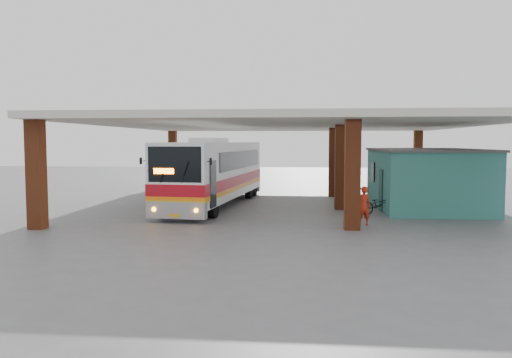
{
  "coord_description": "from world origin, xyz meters",
  "views": [
    {
      "loc": [
        1.03,
        -22.86,
        3.48
      ],
      "look_at": [
        -1.1,
        0.0,
        1.76
      ],
      "focal_mm": 35.0,
      "sensor_mm": 36.0,
      "label": 1
    }
  ],
  "objects_px": {
    "motorcycle": "(379,204)",
    "red_chair": "(368,193)",
    "pedestrian": "(363,206)",
    "coach_bus": "(215,172)"
  },
  "relations": [
    {
      "from": "coach_bus",
      "to": "motorcycle",
      "type": "xyz_separation_m",
      "value": [
        8.4,
        -2.66,
        -1.32
      ]
    },
    {
      "from": "pedestrian",
      "to": "red_chair",
      "type": "bearing_deg",
      "value": -108.54
    },
    {
      "from": "motorcycle",
      "to": "pedestrian",
      "type": "height_order",
      "value": "pedestrian"
    },
    {
      "from": "coach_bus",
      "to": "motorcycle",
      "type": "distance_m",
      "value": 8.91
    },
    {
      "from": "pedestrian",
      "to": "coach_bus",
      "type": "bearing_deg",
      "value": -48.46
    },
    {
      "from": "coach_bus",
      "to": "red_chair",
      "type": "relative_size",
      "value": 14.51
    },
    {
      "from": "motorcycle",
      "to": "red_chair",
      "type": "xyz_separation_m",
      "value": [
        0.32,
        6.43,
        -0.1
      ]
    },
    {
      "from": "pedestrian",
      "to": "red_chair",
      "type": "relative_size",
      "value": 1.85
    },
    {
      "from": "red_chair",
      "to": "pedestrian",
      "type": "bearing_deg",
      "value": -73.91
    },
    {
      "from": "motorcycle",
      "to": "red_chair",
      "type": "distance_m",
      "value": 6.43
    }
  ]
}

